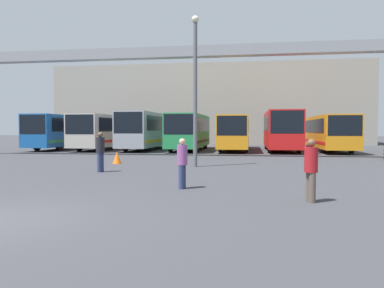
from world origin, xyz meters
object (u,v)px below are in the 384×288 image
(pedestrian_mid_left, at_px, (100,151))
(lamp_post, at_px, (195,85))
(bus_slot_2, at_px, (148,129))
(pedestrian_near_right, at_px, (182,162))
(bus_slot_3, at_px, (189,130))
(traffic_cone, at_px, (117,158))
(pedestrian_far_center, at_px, (311,169))
(bus_slot_5, at_px, (281,129))
(bus_slot_4, at_px, (235,131))
(bus_slot_0, at_px, (65,130))
(bus_slot_1, at_px, (105,130))
(bus_slot_6, at_px, (328,131))

(pedestrian_mid_left, relative_size, lamp_post, 0.24)
(bus_slot_2, relative_size, pedestrian_mid_left, 6.76)
(pedestrian_near_right, bearing_deg, bus_slot_2, -149.38)
(bus_slot_3, height_order, pedestrian_mid_left, bus_slot_3)
(traffic_cone, bearing_deg, pedestrian_far_center, -47.70)
(bus_slot_2, bearing_deg, bus_slot_5, -4.43)
(bus_slot_2, xyz_separation_m, bus_slot_3, (4.01, -0.91, -0.11))
(bus_slot_4, bearing_deg, pedestrian_near_right, -92.10)
(bus_slot_0, relative_size, bus_slot_2, 0.90)
(bus_slot_0, relative_size, bus_slot_5, 1.07)
(bus_slot_1, bearing_deg, pedestrian_mid_left, -68.79)
(bus_slot_2, xyz_separation_m, pedestrian_mid_left, (2.84, -18.29, -0.98))
(pedestrian_mid_left, bearing_deg, lamp_post, -40.15)
(bus_slot_2, distance_m, bus_slot_4, 8.03)
(pedestrian_far_center, relative_size, lamp_post, 0.22)
(bus_slot_5, height_order, traffic_cone, bus_slot_5)
(pedestrian_mid_left, xyz_separation_m, lamp_post, (3.80, 2.92, 3.17))
(bus_slot_3, bearing_deg, bus_slot_2, 167.24)
(pedestrian_far_center, bearing_deg, pedestrian_near_right, 47.16)
(pedestrian_mid_left, bearing_deg, bus_slot_1, 33.45)
(bus_slot_1, distance_m, bus_slot_3, 8.03)
(bus_slot_3, distance_m, bus_slot_5, 8.03)
(pedestrian_far_center, xyz_separation_m, lamp_post, (-4.25, 8.58, 3.24))
(bus_slot_3, xyz_separation_m, bus_slot_4, (4.01, 0.83, -0.08))
(traffic_cone, bearing_deg, lamp_post, -12.67)
(bus_slot_0, height_order, bus_slot_1, same)
(bus_slot_1, bearing_deg, bus_slot_5, -1.09)
(bus_slot_0, height_order, pedestrian_mid_left, bus_slot_0)
(bus_slot_5, distance_m, lamp_post, 15.56)
(bus_slot_6, height_order, pedestrian_near_right, bus_slot_6)
(bus_slot_3, relative_size, pedestrian_mid_left, 5.73)
(pedestrian_mid_left, bearing_deg, pedestrian_near_right, -120.15)
(pedestrian_mid_left, distance_m, lamp_post, 5.75)
(lamp_post, bearing_deg, traffic_cone, 167.33)
(bus_slot_5, height_order, pedestrian_near_right, bus_slot_5)
(bus_slot_4, xyz_separation_m, bus_slot_5, (4.01, -0.86, 0.20))
(pedestrian_far_center, relative_size, traffic_cone, 2.50)
(bus_slot_5, relative_size, pedestrian_far_center, 6.14)
(bus_slot_3, distance_m, pedestrian_mid_left, 17.44)
(pedestrian_far_center, bearing_deg, bus_slot_6, -30.65)
(bus_slot_4, xyz_separation_m, pedestrian_near_right, (-0.81, -22.20, -0.88))
(bus_slot_6, relative_size, pedestrian_far_center, 7.32)
(bus_slot_1, distance_m, traffic_cone, 15.13)
(bus_slot_3, bearing_deg, lamp_post, -79.72)
(bus_slot_5, xyz_separation_m, pedestrian_near_right, (-4.83, -21.35, -1.08))
(lamp_post, bearing_deg, bus_slot_3, 100.28)
(bus_slot_2, bearing_deg, bus_slot_6, 0.10)
(pedestrian_mid_left, distance_m, traffic_cone, 4.03)
(bus_slot_5, relative_size, bus_slot_6, 0.84)
(bus_slot_4, distance_m, bus_slot_6, 8.03)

